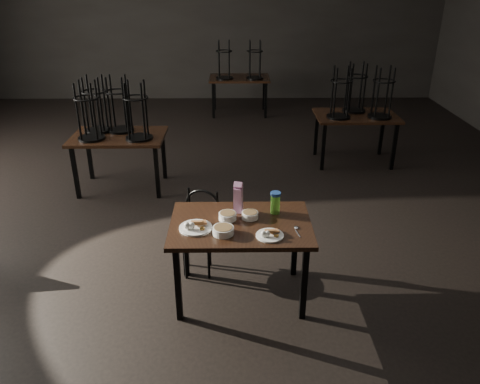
{
  "coord_description": "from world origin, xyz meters",
  "views": [
    {
      "loc": [
        0.44,
        -4.77,
        2.69
      ],
      "look_at": [
        0.49,
        -0.9,
        0.85
      ],
      "focal_mm": 35.0,
      "sensor_mm": 36.0,
      "label": 1
    }
  ],
  "objects_px": {
    "juice_carton": "(238,198)",
    "main_table": "(241,231)",
    "water_bottle": "(275,202)",
    "bentwood_chair": "(199,225)"
  },
  "relations": [
    {
      "from": "juice_carton",
      "to": "bentwood_chair",
      "type": "bearing_deg",
      "value": 148.68
    },
    {
      "from": "main_table",
      "to": "juice_carton",
      "type": "xyz_separation_m",
      "value": [
        -0.02,
        0.2,
        0.21
      ]
    },
    {
      "from": "main_table",
      "to": "juice_carton",
      "type": "height_order",
      "value": "juice_carton"
    },
    {
      "from": "water_bottle",
      "to": "bentwood_chair",
      "type": "xyz_separation_m",
      "value": [
        -0.69,
        0.25,
        -0.37
      ]
    },
    {
      "from": "juice_carton",
      "to": "main_table",
      "type": "bearing_deg",
      "value": -84.91
    },
    {
      "from": "juice_carton",
      "to": "bentwood_chair",
      "type": "height_order",
      "value": "juice_carton"
    },
    {
      "from": "main_table",
      "to": "water_bottle",
      "type": "bearing_deg",
      "value": 29.99
    },
    {
      "from": "juice_carton",
      "to": "water_bottle",
      "type": "xyz_separation_m",
      "value": [
        0.33,
        -0.03,
        -0.03
      ]
    },
    {
      "from": "main_table",
      "to": "water_bottle",
      "type": "relative_size",
      "value": 6.02
    },
    {
      "from": "water_bottle",
      "to": "bentwood_chair",
      "type": "distance_m",
      "value": 0.82
    }
  ]
}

